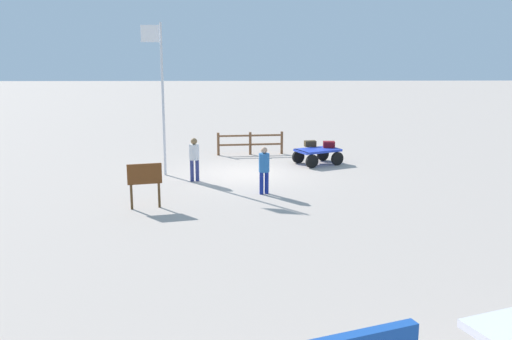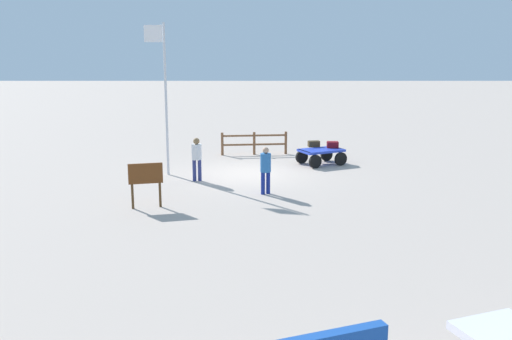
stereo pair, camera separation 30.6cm
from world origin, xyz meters
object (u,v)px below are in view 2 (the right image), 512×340
(suitcase_navy, at_px, (333,145))
(signboard, at_px, (146,178))
(luggage_cart, at_px, (321,154))
(worker_lead, at_px, (266,167))
(worker_trailing, at_px, (197,155))
(flagpole, at_px, (164,88))
(suitcase_tan, at_px, (314,144))

(suitcase_navy, xyz_separation_m, signboard, (6.81, 7.12, 0.17))
(suitcase_navy, distance_m, signboard, 9.85)
(luggage_cart, distance_m, worker_lead, 5.59)
(worker_trailing, bearing_deg, flagpole, -39.48)
(worker_trailing, relative_size, signboard, 1.15)
(suitcase_navy, height_order, worker_trailing, worker_trailing)
(signboard, bearing_deg, suitcase_tan, -129.31)
(suitcase_navy, distance_m, suitcase_tan, 0.83)
(worker_lead, xyz_separation_m, worker_trailing, (2.57, -1.93, 0.02))
(worker_lead, height_order, worker_trailing, worker_trailing)
(luggage_cart, bearing_deg, worker_lead, 63.76)
(luggage_cart, distance_m, flagpole, 7.29)
(signboard, bearing_deg, suitcase_navy, -133.76)
(suitcase_tan, xyz_separation_m, flagpole, (6.12, 2.59, 2.63))
(worker_trailing, bearing_deg, suitcase_tan, -142.31)
(worker_lead, height_order, signboard, worker_lead)
(worker_trailing, xyz_separation_m, flagpole, (1.34, -1.10, 2.44))
(flagpole, relative_size, signboard, 4.09)
(suitcase_tan, relative_size, flagpole, 0.09)
(luggage_cart, relative_size, flagpole, 0.37)
(worker_lead, distance_m, signboard, 4.17)
(luggage_cart, bearing_deg, flagpole, 17.17)
(suitcase_tan, bearing_deg, worker_lead, 68.49)
(suitcase_tan, xyz_separation_m, worker_trailing, (4.78, 3.69, 0.19))
(flagpole, distance_m, signboard, 5.35)
(luggage_cart, height_order, signboard, signboard)
(flagpole, bearing_deg, luggage_cart, -162.83)
(suitcase_tan, relative_size, worker_lead, 0.33)
(worker_lead, relative_size, worker_trailing, 1.00)
(luggage_cart, distance_m, suitcase_navy, 0.75)
(luggage_cart, xyz_separation_m, flagpole, (6.37, 1.97, 2.95))
(luggage_cart, distance_m, signboard, 9.20)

